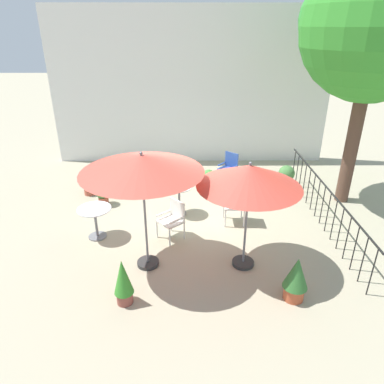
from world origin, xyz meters
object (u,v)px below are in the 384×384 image
potted_plant_3 (89,183)px  potted_plant_5 (296,278)px  shade_tree (378,26)px  patio_chair_0 (229,166)px  potted_plant_4 (137,182)px  potted_plant_1 (254,194)px  potted_plant_0 (123,281)px  potted_plant_7 (209,177)px  potted_plant_6 (103,193)px  patio_umbrella_1 (142,165)px  patio_chair_1 (238,202)px  potted_plant_2 (102,170)px  patio_umbrella_0 (249,177)px  patio_chair_2 (173,217)px  cafe_table_0 (95,217)px  potted_plant_8 (286,175)px  cafe_table_1 (179,195)px

potted_plant_3 → potted_plant_5: bearing=-42.6°
shade_tree → patio_chair_0: (-3.07, 1.14, -3.82)m
patio_chair_0 → potted_plant_4: 2.80m
potted_plant_1 → potted_plant_3: size_ratio=0.76×
potted_plant_0 → potted_plant_7: (1.71, 4.89, -0.17)m
potted_plant_6 → potted_plant_7: potted_plant_6 is taller
patio_umbrella_1 → potted_plant_3: patio_umbrella_1 is taller
potted_plant_0 → potted_plant_7: 5.19m
patio_chair_1 → potted_plant_2: 4.67m
potted_plant_6 → potted_plant_4: bearing=37.2°
potted_plant_0 → potted_plant_6: (-1.18, 3.74, -0.13)m
patio_umbrella_0 → patio_chair_2: bearing=144.1°
potted_plant_1 → potted_plant_2: 4.71m
patio_umbrella_1 → patio_chair_2: size_ratio=2.69×
patio_chair_1 → potted_plant_7: patio_chair_1 is taller
patio_chair_0 → patio_umbrella_1: bearing=-116.8°
cafe_table_0 → potted_plant_8: (5.00, 2.75, -0.16)m
patio_umbrella_1 → potted_plant_4: 3.81m
shade_tree → cafe_table_0: bearing=-163.7°
cafe_table_0 → potted_plant_6: (-0.21, 1.62, -0.17)m
patio_umbrella_1 → potted_plant_8: size_ratio=3.66×
patio_chair_1 → cafe_table_0: bearing=-168.9°
patio_chair_1 → potted_plant_1: size_ratio=1.91×
shade_tree → patio_chair_0: shade_tree is taller
patio_umbrella_1 → potted_plant_1: bearing=46.4°
patio_chair_2 → potted_plant_5: bearing=-42.8°
patio_umbrella_1 → patio_chair_1: size_ratio=2.49×
potted_plant_6 → patio_umbrella_0: bearing=-38.3°
patio_umbrella_1 → potted_plant_1: patio_umbrella_1 is taller
patio_chair_0 → potted_plant_4: (-2.69, -0.76, -0.17)m
patio_umbrella_0 → shade_tree: bearing=42.5°
potted_plant_0 → potted_plant_6: potted_plant_0 is taller
patio_umbrella_0 → cafe_table_1: (-1.34, 2.14, -1.40)m
potted_plant_1 → potted_plant_6: (-4.06, -0.05, 0.07)m
patio_chair_1 → potted_plant_4: (-2.65, 1.62, -0.17)m
cafe_table_1 → potted_plant_8: size_ratio=1.16×
cafe_table_1 → potted_plant_2: 3.26m
potted_plant_6 → potted_plant_8: bearing=12.2°
cafe_table_0 → potted_plant_1: bearing=23.4°
patio_chair_1 → potted_plant_7: 2.23m
cafe_table_0 → potted_plant_8: size_ratio=1.13×
potted_plant_4 → cafe_table_1: bearing=-43.8°
patio_umbrella_0 → potted_plant_6: bearing=141.7°
potted_plant_5 → patio_chair_0: bearing=97.1°
potted_plant_3 → patio_chair_0: bearing=10.6°
patio_umbrella_0 → patio_chair_2: (-1.45, 1.05, -1.42)m
potted_plant_0 → potted_plant_2: size_ratio=1.41×
potted_plant_1 → potted_plant_5: size_ratio=0.59×
patio_umbrella_1 → cafe_table_0: patio_umbrella_1 is taller
potted_plant_2 → patio_chair_2: bearing=-54.5°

